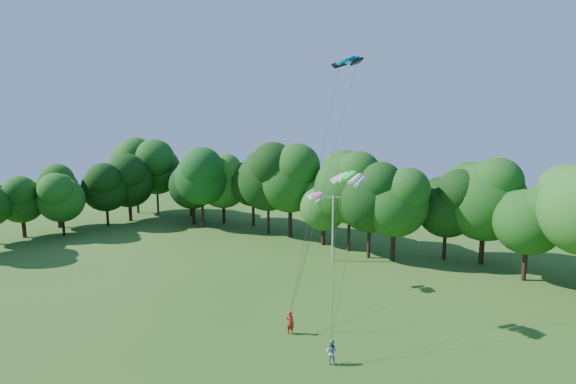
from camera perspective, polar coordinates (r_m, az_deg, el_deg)
The scene contains 9 objects.
utility_pole at distance 52.35m, azimuth 5.72°, elevation -4.49°, with size 1.47×0.64×7.76m.
kite_flyer_left at distance 35.75m, azimuth 0.28°, elevation -16.24°, with size 0.66×0.44×1.82m, color #A92015.
kite_flyer_right at distance 32.07m, azimuth 5.49°, elevation -19.53°, with size 0.83×0.65×1.71m, color #86A5BB.
kite_teal at distance 37.53m, azimuth 7.63°, elevation 16.42°, with size 2.92×2.14×0.57m.
kite_green at distance 34.24m, azimuth 7.74°, elevation 2.07°, with size 2.95×1.85×0.66m.
kite_pink at distance 42.99m, azimuth 3.71°, elevation -0.35°, with size 2.29×1.77×0.47m.
tree_back_west at distance 69.06m, azimuth -10.92°, elevation 2.02°, with size 8.80×8.80×12.80m.
tree_back_center at distance 53.34m, azimuth 10.39°, elevation -0.35°, with size 8.42×8.42×12.25m.
tree_flank_west at distance 70.61m, azimuth -26.90°, elevation 0.00°, with size 6.98×6.98×10.15m.
Camera 1 is at (20.82, -15.26, 16.12)m, focal length 28.00 mm.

